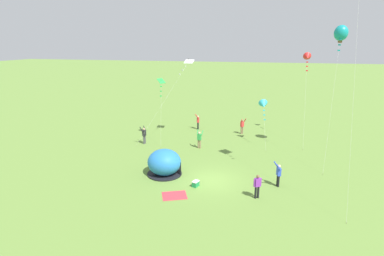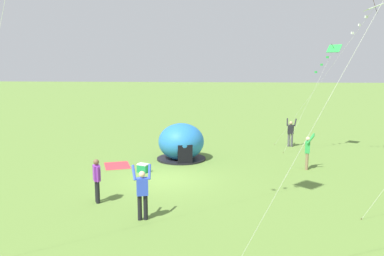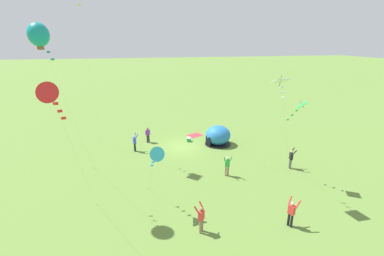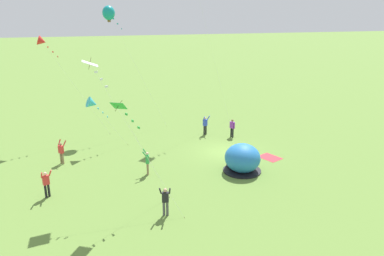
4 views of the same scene
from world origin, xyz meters
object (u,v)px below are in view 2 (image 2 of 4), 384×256
(person_far_back, at_px, (142,192))
(person_strolling, at_px, (97,178))
(kite_green, at_px, (331,54))
(kite_white, at_px, (371,12))
(popup_tent, at_px, (181,143))
(person_near_tent, at_px, (308,151))
(cooler_box, at_px, (143,168))
(person_watching_sky, at_px, (291,132))

(person_far_back, bearing_deg, person_strolling, -123.49)
(person_far_back, bearing_deg, kite_green, 144.32)
(person_far_back, xyz_separation_m, kite_white, (-9.61, 10.07, 7.14))
(popup_tent, height_order, person_near_tent, popup_tent)
(cooler_box, distance_m, person_far_back, 6.16)
(person_watching_sky, xyz_separation_m, kite_white, (3.84, 3.36, 7.14))
(person_far_back, bearing_deg, person_near_tent, 137.94)
(person_watching_sky, height_order, kite_white, kite_white)
(cooler_box, distance_m, kite_white, 14.52)
(person_strolling, xyz_separation_m, kite_white, (-8.17, 12.25, 7.17))
(person_strolling, bearing_deg, popup_tent, 163.84)
(person_strolling, bearing_deg, person_watching_sky, 143.53)
(popup_tent, relative_size, person_watching_sky, 1.49)
(cooler_box, relative_size, person_watching_sky, 0.33)
(cooler_box, bearing_deg, person_near_tent, 100.88)
(person_far_back, xyz_separation_m, person_watching_sky, (-13.45, 6.71, 0.00))
(person_watching_sky, bearing_deg, person_far_back, -26.50)
(person_near_tent, distance_m, kite_green, 7.14)
(person_near_tent, distance_m, kite_white, 8.14)
(kite_white, height_order, kite_green, kite_white)
(person_far_back, relative_size, person_watching_sky, 1.00)
(cooler_box, relative_size, kite_white, 0.07)
(person_strolling, bearing_deg, kite_white, 123.72)
(person_strolling, distance_m, kite_white, 16.38)
(cooler_box, bearing_deg, person_far_back, 14.42)
(person_far_back, height_order, person_near_tent, same)
(person_far_back, relative_size, person_strolling, 1.10)
(person_far_back, distance_m, person_watching_sky, 15.03)
(person_far_back, distance_m, kite_green, 15.78)
(cooler_box, bearing_deg, person_strolling, -8.29)
(cooler_box, relative_size, person_near_tent, 0.33)
(popup_tent, height_order, person_watching_sky, popup_tent)
(kite_green, bearing_deg, person_near_tent, -22.73)
(cooler_box, height_order, person_watching_sky, person_watching_sky)
(person_strolling, bearing_deg, cooler_box, 171.71)
(cooler_box, distance_m, person_strolling, 4.59)
(popup_tent, xyz_separation_m, kite_green, (-3.27, 8.74, 5.10))
(kite_white, xyz_separation_m, kite_green, (-2.52, -1.36, -2.05))
(person_far_back, bearing_deg, popup_tent, -179.86)
(popup_tent, bearing_deg, kite_white, 94.22)
(person_far_back, bearing_deg, cooler_box, -165.58)
(person_strolling, height_order, kite_green, kite_green)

